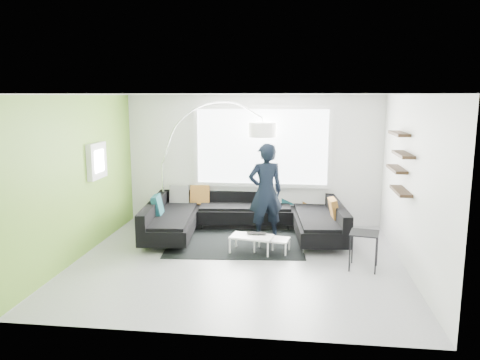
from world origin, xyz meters
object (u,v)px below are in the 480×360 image
sectional_sofa (245,218)px  laptop (256,234)px  coffee_table (262,244)px  arc_lamp (162,163)px  person (266,192)px  side_table (364,251)px

sectional_sofa → laptop: (0.32, -0.93, -0.04)m
coffee_table → arc_lamp: size_ratio=0.36×
person → laptop: 1.01m
sectional_sofa → side_table: bearing=-41.8°
coffee_table → side_table: (1.70, -0.60, 0.15)m
coffee_table → laptop: size_ratio=2.72×
person → laptop: size_ratio=5.42×
arc_lamp → person: bearing=-12.4°
laptop → side_table: bearing=-19.3°
coffee_table → person: person is taller
coffee_table → side_table: side_table is taller
coffee_table → arc_lamp: (-2.28, 1.67, 1.18)m
person → arc_lamp: bearing=-42.0°
sectional_sofa → laptop: size_ratio=11.52×
sectional_sofa → coffee_table: (0.42, -0.96, -0.21)m
side_table → sectional_sofa: bearing=143.6°
sectional_sofa → arc_lamp: 2.22m
arc_lamp → coffee_table: bearing=-28.2°
coffee_table → arc_lamp: bearing=154.1°
person → laptop: bearing=60.7°
sectional_sofa → coffee_table: bearing=-71.9°
laptop → coffee_table: bearing=-16.2°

